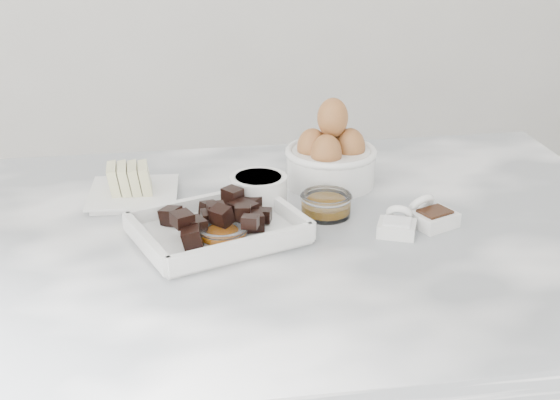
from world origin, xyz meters
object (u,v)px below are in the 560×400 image
at_px(butter_plate, 132,187).
at_px(egg_bowl, 331,156).
at_px(chocolate_dish, 218,223).
at_px(honey_bowl, 326,204).
at_px(sugar_ramekin, 258,191).
at_px(zest_bowl, 222,235).
at_px(vanilla_spoon, 431,215).
at_px(salt_spoon, 397,224).

relative_size(butter_plate, egg_bowl, 0.97).
height_order(chocolate_dish, honey_bowl, chocolate_dish).
bearing_deg(honey_bowl, chocolate_dish, -162.22).
xyz_separation_m(sugar_ramekin, zest_bowl, (-0.07, -0.13, -0.01)).
bearing_deg(butter_plate, chocolate_dish, -52.80).
relative_size(vanilla_spoon, salt_spoon, 1.12).
distance_m(honey_bowl, salt_spoon, 0.12).
distance_m(chocolate_dish, honey_bowl, 0.19).
height_order(sugar_ramekin, zest_bowl, sugar_ramekin).
height_order(honey_bowl, zest_bowl, honey_bowl).
xyz_separation_m(egg_bowl, vanilla_spoon, (0.12, -0.19, -0.03)).
xyz_separation_m(honey_bowl, salt_spoon, (0.09, -0.08, -0.00)).
distance_m(chocolate_dish, butter_plate, 0.22).
relative_size(chocolate_dish, honey_bowl, 3.44).
height_order(chocolate_dish, zest_bowl, chocolate_dish).
height_order(chocolate_dish, vanilla_spoon, chocolate_dish).
distance_m(sugar_ramekin, egg_bowl, 0.17).
height_order(butter_plate, honey_bowl, butter_plate).
distance_m(chocolate_dish, vanilla_spoon, 0.33).
xyz_separation_m(butter_plate, honey_bowl, (0.31, -0.11, -0.00)).
relative_size(sugar_ramekin, vanilla_spoon, 1.02).
xyz_separation_m(chocolate_dish, sugar_ramekin, (0.07, 0.10, 0.01)).
xyz_separation_m(chocolate_dish, honey_bowl, (0.18, 0.06, -0.01)).
height_order(egg_bowl, honey_bowl, egg_bowl).
xyz_separation_m(sugar_ramekin, vanilla_spoon, (0.26, -0.10, -0.01)).
xyz_separation_m(chocolate_dish, salt_spoon, (0.27, -0.02, -0.01)).
relative_size(sugar_ramekin, honey_bowl, 1.12).
relative_size(sugar_ramekin, egg_bowl, 0.58).
distance_m(egg_bowl, zest_bowl, 0.30).
relative_size(sugar_ramekin, salt_spoon, 1.14).
bearing_deg(salt_spoon, sugar_ramekin, 147.41).
distance_m(honey_bowl, vanilla_spoon, 0.17).
distance_m(butter_plate, salt_spoon, 0.45).
height_order(butter_plate, egg_bowl, egg_bowl).
bearing_deg(egg_bowl, chocolate_dish, -138.62).
relative_size(zest_bowl, salt_spoon, 0.93).
bearing_deg(salt_spoon, egg_bowl, 105.20).
bearing_deg(butter_plate, salt_spoon, -26.06).
xyz_separation_m(egg_bowl, honey_bowl, (-0.04, -0.13, -0.03)).
bearing_deg(vanilla_spoon, chocolate_dish, 179.46).
bearing_deg(salt_spoon, butter_plate, 153.94).
bearing_deg(chocolate_dish, vanilla_spoon, -0.54).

